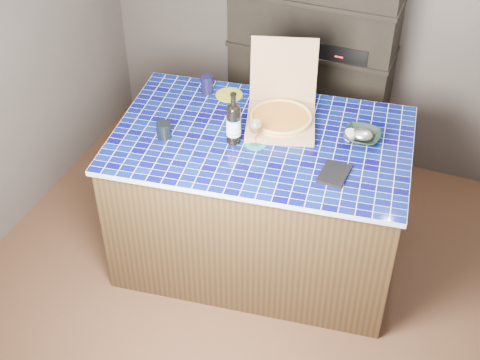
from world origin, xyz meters
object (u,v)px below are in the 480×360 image
at_px(kitchen_island, 260,199).
at_px(mead_bottle, 234,123).
at_px(pizza_box, 281,115).
at_px(dvd_case, 334,174).
at_px(bowl, 362,136).
at_px(wine_glass, 256,127).

bearing_deg(kitchen_island, mead_bottle, -152.02).
bearing_deg(pizza_box, dvd_case, -56.36).
bearing_deg(dvd_case, bowl, 83.03).
height_order(pizza_box, wine_glass, pizza_box).
xyz_separation_m(kitchen_island, dvd_case, (0.51, -0.19, 0.51)).
bearing_deg(pizza_box, kitchen_island, -124.05).
bearing_deg(bowl, mead_bottle, -157.42).
height_order(mead_bottle, wine_glass, mead_bottle).
bearing_deg(mead_bottle, wine_glass, 8.75).
height_order(kitchen_island, pizza_box, pizza_box).
bearing_deg(dvd_case, kitchen_island, 161.88).
bearing_deg(bowl, pizza_box, -178.79).
relative_size(pizza_box, mead_bottle, 1.79).
height_order(pizza_box, bowl, pizza_box).
bearing_deg(bowl, kitchen_island, -161.08).
bearing_deg(wine_glass, dvd_case, -12.04).
distance_m(mead_bottle, bowl, 0.79).
bearing_deg(dvd_case, mead_bottle, 174.68).
relative_size(kitchen_island, wine_glass, 11.21).
bearing_deg(wine_glass, mead_bottle, -171.25).
distance_m(kitchen_island, bowl, 0.81).
xyz_separation_m(kitchen_island, pizza_box, (0.06, 0.19, 0.57)).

